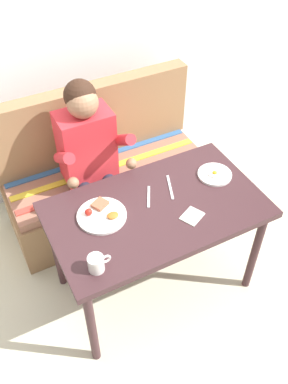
{
  "coord_description": "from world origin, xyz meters",
  "views": [
    {
      "loc": [
        -0.8,
        -1.4,
        2.41
      ],
      "look_at": [
        0.0,
        0.15,
        0.72
      ],
      "focal_mm": 39.41,
      "sensor_mm": 36.0,
      "label": 1
    }
  ],
  "objects": [
    {
      "name": "fork",
      "position": [
        0.0,
        0.09,
        0.73
      ],
      "size": [
        0.09,
        0.16,
        0.0
      ],
      "primitive_type": "cube",
      "rotation": [
        0.0,
        0.0,
        -0.5
      ],
      "color": "silver",
      "rests_on": "table"
    },
    {
      "name": "couch",
      "position": [
        0.0,
        0.76,
        0.33
      ],
      "size": [
        1.44,
        0.56,
        1.0
      ],
      "color": "#8E6946",
      "rests_on": "ground"
    },
    {
      "name": "plate_eggs",
      "position": [
        0.44,
        0.07,
        0.74
      ],
      "size": [
        0.2,
        0.2,
        0.04
      ],
      "color": "white",
      "rests_on": "table"
    },
    {
      "name": "person",
      "position": [
        -0.15,
        0.59,
        0.74
      ],
      "size": [
        0.45,
        0.61,
        1.21
      ],
      "color": "red",
      "rests_on": "ground"
    },
    {
      "name": "knife",
      "position": [
        0.15,
        0.11,
        0.73
      ],
      "size": [
        0.08,
        0.19,
        0.0
      ],
      "primitive_type": "cube",
      "rotation": [
        0.0,
        0.0,
        -0.36
      ],
      "color": "silver",
      "rests_on": "table"
    },
    {
      "name": "plate_breakfast",
      "position": [
        -0.29,
        0.08,
        0.74
      ],
      "size": [
        0.27,
        0.27,
        0.05
      ],
      "color": "white",
      "rests_on": "table"
    },
    {
      "name": "ground_plane",
      "position": [
        0.0,
        0.0,
        0.0
      ],
      "size": [
        8.0,
        8.0,
        0.0
      ],
      "primitive_type": "plane",
      "color": "beige"
    },
    {
      "name": "back_wall",
      "position": [
        0.0,
        1.27,
        1.3
      ],
      "size": [
        4.4,
        0.1,
        2.6
      ],
      "primitive_type": "cube",
      "color": "silver",
      "rests_on": "ground"
    },
    {
      "name": "table",
      "position": [
        0.0,
        0.0,
        0.65
      ],
      "size": [
        1.2,
        0.7,
        0.73
      ],
      "color": "#3B2226",
      "rests_on": "ground"
    },
    {
      "name": "napkin",
      "position": [
        0.14,
        -0.15,
        0.73
      ],
      "size": [
        0.15,
        0.14,
        0.01
      ],
      "primitive_type": "cube",
      "rotation": [
        0.0,
        0.0,
        0.46
      ],
      "color": "silver",
      "rests_on": "table"
    },
    {
      "name": "coffee_mug",
      "position": [
        -0.45,
        -0.23,
        0.78
      ],
      "size": [
        0.12,
        0.08,
        0.09
      ],
      "color": "white",
      "rests_on": "table"
    }
  ]
}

